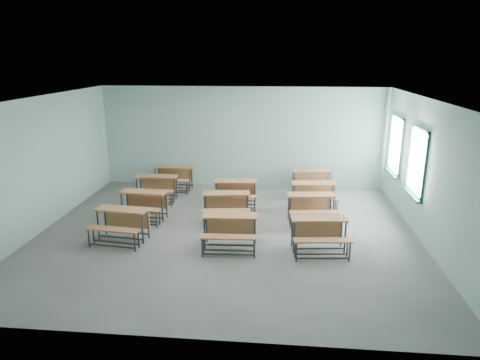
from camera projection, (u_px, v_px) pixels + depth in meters
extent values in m
cube|color=slate|center=(227.00, 234.00, 10.27)|extent=(9.00, 8.00, 0.02)
cube|color=silver|center=(226.00, 98.00, 9.37)|extent=(9.00, 8.00, 0.02)
cube|color=#9EC5B9|center=(242.00, 137.00, 13.65)|extent=(9.00, 0.02, 3.20)
cube|color=#9EC5B9|center=(191.00, 242.00, 5.99)|extent=(9.00, 0.02, 3.20)
cube|color=#9EC5B9|center=(40.00, 165.00, 10.23)|extent=(0.02, 8.00, 3.20)
cube|color=#9EC5B9|center=(430.00, 174.00, 9.41)|extent=(0.02, 8.00, 3.20)
cube|color=#1C4C4F|center=(393.00, 171.00, 12.27)|extent=(0.06, 1.20, 0.06)
cube|color=#1C4C4F|center=(399.00, 117.00, 11.84)|extent=(0.06, 1.20, 0.06)
cube|color=#1C4C4F|center=(401.00, 149.00, 11.51)|extent=(0.06, 0.06, 1.60)
cube|color=#1C4C4F|center=(391.00, 141.00, 12.60)|extent=(0.06, 0.06, 1.60)
cube|color=#1C4C4F|center=(396.00, 145.00, 12.06)|extent=(0.04, 0.04, 1.48)
cube|color=#1C4C4F|center=(396.00, 145.00, 12.06)|extent=(0.04, 1.08, 0.04)
cube|color=#1C4C4F|center=(392.00, 173.00, 12.29)|extent=(0.14, 1.28, 0.04)
cube|color=white|center=(397.00, 145.00, 12.06)|extent=(0.01, 1.08, 1.48)
cube|color=#1C4C4F|center=(414.00, 192.00, 10.36)|extent=(0.06, 1.20, 0.06)
cube|color=#1C4C4F|center=(421.00, 129.00, 9.93)|extent=(0.06, 1.20, 0.06)
cube|color=#1C4C4F|center=(425.00, 167.00, 9.60)|extent=(0.06, 0.06, 1.60)
cube|color=#1C4C4F|center=(410.00, 156.00, 10.69)|extent=(0.06, 0.06, 1.60)
cube|color=#1C4C4F|center=(417.00, 161.00, 10.15)|extent=(0.04, 0.04, 1.48)
cube|color=#1C4C4F|center=(417.00, 161.00, 10.15)|extent=(0.04, 1.08, 0.04)
cube|color=#1C4C4F|center=(412.00, 194.00, 10.38)|extent=(0.14, 1.28, 0.04)
cube|color=white|center=(418.00, 161.00, 10.15)|extent=(0.01, 1.08, 1.48)
cube|color=#A06039|center=(122.00, 209.00, 9.77)|extent=(1.24, 0.54, 0.04)
cube|color=#A06039|center=(127.00, 219.00, 10.03)|extent=(1.13, 0.16, 0.41)
cylinder|color=#313335|center=(98.00, 225.00, 9.84)|extent=(0.04, 0.04, 0.71)
cylinder|color=#313335|center=(142.00, 229.00, 9.61)|extent=(0.04, 0.04, 0.71)
cylinder|color=#313335|center=(105.00, 220.00, 10.14)|extent=(0.04, 0.04, 0.71)
cylinder|color=#313335|center=(148.00, 224.00, 9.91)|extent=(0.04, 0.04, 0.71)
cube|color=#313335|center=(121.00, 238.00, 9.79)|extent=(1.10, 0.16, 0.03)
cube|color=#313335|center=(127.00, 232.00, 10.09)|extent=(1.10, 0.16, 0.03)
cube|color=#A06039|center=(113.00, 229.00, 9.40)|extent=(1.22, 0.39, 0.03)
cylinder|color=#313335|center=(89.00, 238.00, 9.49)|extent=(0.04, 0.04, 0.41)
cylinder|color=#313335|center=(135.00, 243.00, 9.26)|extent=(0.04, 0.04, 0.41)
cylinder|color=#313335|center=(93.00, 235.00, 9.67)|extent=(0.04, 0.04, 0.41)
cylinder|color=#313335|center=(139.00, 239.00, 9.44)|extent=(0.04, 0.04, 0.41)
cube|color=#313335|center=(112.00, 246.00, 9.41)|extent=(1.10, 0.16, 0.03)
cube|color=#313335|center=(116.00, 242.00, 9.59)|extent=(1.10, 0.16, 0.03)
cube|color=#A06039|center=(230.00, 216.00, 9.38)|extent=(1.21, 0.45, 0.04)
cube|color=#A06039|center=(231.00, 225.00, 9.65)|extent=(1.14, 0.07, 0.41)
cylinder|color=#313335|center=(205.00, 234.00, 9.36)|extent=(0.04, 0.04, 0.71)
cylinder|color=#313335|center=(255.00, 235.00, 9.31)|extent=(0.04, 0.04, 0.71)
cylinder|color=#313335|center=(207.00, 228.00, 9.67)|extent=(0.04, 0.04, 0.71)
cylinder|color=#313335|center=(255.00, 229.00, 9.61)|extent=(0.04, 0.04, 0.71)
cube|color=#313335|center=(230.00, 245.00, 9.41)|extent=(1.10, 0.08, 0.03)
cube|color=#313335|center=(231.00, 239.00, 9.71)|extent=(1.10, 0.08, 0.03)
cube|color=#A06039|center=(228.00, 237.00, 9.01)|extent=(1.21, 0.30, 0.03)
cylinder|color=#313335|center=(202.00, 248.00, 9.01)|extent=(0.04, 0.04, 0.41)
cylinder|color=#313335|center=(254.00, 249.00, 8.95)|extent=(0.04, 0.04, 0.41)
cylinder|color=#313335|center=(203.00, 244.00, 9.19)|extent=(0.04, 0.04, 0.41)
cylinder|color=#313335|center=(254.00, 245.00, 9.13)|extent=(0.04, 0.04, 0.41)
cube|color=#313335|center=(228.00, 254.00, 9.01)|extent=(1.10, 0.08, 0.03)
cube|color=#313335|center=(229.00, 250.00, 9.20)|extent=(1.10, 0.08, 0.03)
cube|color=#A06039|center=(319.00, 219.00, 9.22)|extent=(1.24, 0.53, 0.04)
cube|color=#A06039|center=(317.00, 228.00, 9.48)|extent=(1.13, 0.14, 0.41)
cylinder|color=#313335|center=(294.00, 238.00, 9.16)|extent=(0.04, 0.04, 0.71)
cylinder|color=#313335|center=(345.00, 237.00, 9.17)|extent=(0.04, 0.04, 0.71)
cylinder|color=#313335|center=(292.00, 232.00, 9.47)|extent=(0.04, 0.04, 0.71)
cylinder|color=#313335|center=(342.00, 232.00, 9.48)|extent=(0.04, 0.04, 0.71)
cube|color=#313335|center=(319.00, 249.00, 9.24)|extent=(1.10, 0.15, 0.03)
cube|color=#313335|center=(316.00, 242.00, 9.54)|extent=(1.10, 0.15, 0.03)
cube|color=#A06039|center=(323.00, 241.00, 8.84)|extent=(1.22, 0.38, 0.03)
cylinder|color=#313335|center=(297.00, 253.00, 8.80)|extent=(0.04, 0.04, 0.41)
cylinder|color=#313335|center=(350.00, 252.00, 8.82)|extent=(0.04, 0.04, 0.41)
cylinder|color=#313335|center=(295.00, 249.00, 8.98)|extent=(0.04, 0.04, 0.41)
cylinder|color=#313335|center=(347.00, 248.00, 9.00)|extent=(0.04, 0.04, 0.41)
cube|color=#313335|center=(323.00, 258.00, 8.85)|extent=(1.10, 0.15, 0.03)
cube|color=#313335|center=(321.00, 254.00, 9.03)|extent=(1.10, 0.15, 0.03)
cube|color=#A06039|center=(143.00, 192.00, 11.04)|extent=(1.23, 0.50, 0.04)
cube|color=#A06039|center=(147.00, 201.00, 11.29)|extent=(1.14, 0.11, 0.41)
cylinder|color=#313335|center=(122.00, 206.00, 11.08)|extent=(0.04, 0.04, 0.71)
cylinder|color=#313335|center=(162.00, 209.00, 10.90)|extent=(0.04, 0.04, 0.71)
cylinder|color=#313335|center=(127.00, 202.00, 11.38)|extent=(0.04, 0.04, 0.71)
cylinder|color=#313335|center=(167.00, 205.00, 11.20)|extent=(0.04, 0.04, 0.71)
cube|color=#313335|center=(143.00, 217.00, 11.06)|extent=(1.10, 0.12, 0.03)
cube|color=#313335|center=(147.00, 213.00, 11.36)|extent=(1.10, 0.12, 0.03)
cube|color=#A06039|center=(137.00, 209.00, 10.66)|extent=(1.22, 0.35, 0.03)
cylinder|color=#313335|center=(115.00, 217.00, 10.73)|extent=(0.04, 0.04, 0.41)
cylinder|color=#313335|center=(157.00, 220.00, 10.54)|extent=(0.04, 0.04, 0.41)
cylinder|color=#313335|center=(119.00, 215.00, 10.91)|extent=(0.04, 0.04, 0.41)
cylinder|color=#313335|center=(160.00, 217.00, 10.72)|extent=(0.04, 0.04, 0.41)
cube|color=#313335|center=(136.00, 223.00, 10.67)|extent=(1.10, 0.12, 0.03)
cube|color=#313335|center=(139.00, 221.00, 10.85)|extent=(1.10, 0.12, 0.03)
cube|color=#A06039|center=(226.00, 193.00, 10.91)|extent=(1.24, 0.54, 0.04)
cube|color=#A06039|center=(226.00, 202.00, 11.18)|extent=(1.13, 0.16, 0.41)
cylinder|color=#313335|center=(205.00, 209.00, 10.85)|extent=(0.04, 0.04, 0.71)
cylinder|color=#313335|center=(248.00, 209.00, 10.88)|extent=(0.04, 0.04, 0.71)
cylinder|color=#313335|center=(205.00, 205.00, 11.16)|extent=(0.04, 0.04, 0.71)
cylinder|color=#313335|center=(247.00, 205.00, 11.19)|extent=(0.04, 0.04, 0.71)
cube|color=#313335|center=(226.00, 219.00, 10.94)|extent=(1.09, 0.16, 0.03)
cube|color=#313335|center=(226.00, 214.00, 11.24)|extent=(1.09, 0.16, 0.03)
cube|color=#A06039|center=(226.00, 211.00, 10.54)|extent=(1.22, 0.39, 0.03)
cylinder|color=#313335|center=(204.00, 221.00, 10.49)|extent=(0.04, 0.04, 0.41)
cylinder|color=#313335|center=(248.00, 220.00, 10.52)|extent=(0.04, 0.04, 0.41)
cylinder|color=#313335|center=(204.00, 218.00, 10.68)|extent=(0.04, 0.04, 0.41)
cylinder|color=#313335|center=(248.00, 218.00, 10.71)|extent=(0.04, 0.04, 0.41)
cube|color=#313335|center=(226.00, 225.00, 10.54)|extent=(1.09, 0.16, 0.03)
cube|color=#313335|center=(226.00, 223.00, 10.73)|extent=(1.09, 0.16, 0.03)
cube|color=#A06039|center=(311.00, 195.00, 10.79)|extent=(1.23, 0.52, 0.04)
cube|color=#A06039|center=(310.00, 204.00, 11.06)|extent=(1.14, 0.14, 0.41)
cylinder|color=#313335|center=(290.00, 211.00, 10.74)|extent=(0.04, 0.04, 0.71)
cylinder|color=#313335|center=(334.00, 211.00, 10.75)|extent=(0.04, 0.04, 0.71)
cylinder|color=#313335|center=(288.00, 207.00, 11.05)|extent=(0.04, 0.04, 0.71)
cylinder|color=#313335|center=(331.00, 207.00, 11.06)|extent=(0.04, 0.04, 0.71)
cube|color=#313335|center=(311.00, 220.00, 10.82)|extent=(1.10, 0.14, 0.03)
cube|color=#313335|center=(309.00, 216.00, 11.12)|extent=(1.10, 0.14, 0.03)
cube|color=#A06039|center=(314.00, 213.00, 10.42)|extent=(1.22, 0.37, 0.03)
cylinder|color=#313335|center=(292.00, 223.00, 10.38)|extent=(0.04, 0.04, 0.41)
cylinder|color=#313335|center=(337.00, 223.00, 10.39)|extent=(0.04, 0.04, 0.41)
cylinder|color=#313335|center=(291.00, 220.00, 10.57)|extent=(0.04, 0.04, 0.41)
cylinder|color=#313335|center=(335.00, 220.00, 10.58)|extent=(0.04, 0.04, 0.41)
cube|color=#313335|center=(314.00, 227.00, 10.42)|extent=(1.10, 0.14, 0.03)
cube|color=#313335|center=(313.00, 224.00, 10.61)|extent=(1.10, 0.14, 0.03)
cube|color=#A06039|center=(156.00, 176.00, 12.44)|extent=(1.20, 0.41, 0.04)
cube|color=#A06039|center=(159.00, 185.00, 12.71)|extent=(1.14, 0.03, 0.41)
cylinder|color=#313335|center=(137.00, 190.00, 12.44)|extent=(0.04, 0.04, 0.71)
cylinder|color=#313335|center=(174.00, 191.00, 12.35)|extent=(0.04, 0.04, 0.71)
cylinder|color=#313335|center=(141.00, 187.00, 12.75)|extent=(0.04, 0.04, 0.71)
cylinder|color=#313335|center=(177.00, 188.00, 12.66)|extent=(0.04, 0.04, 0.71)
cube|color=#313335|center=(156.00, 199.00, 12.47)|extent=(1.10, 0.04, 0.03)
cube|color=#313335|center=(159.00, 195.00, 12.77)|extent=(1.10, 0.04, 0.03)
cube|color=#A06039|center=(152.00, 191.00, 12.07)|extent=(1.20, 0.26, 0.03)
cylinder|color=#313335|center=(133.00, 199.00, 12.09)|extent=(0.04, 0.04, 0.41)
cylinder|color=#313335|center=(171.00, 200.00, 11.99)|extent=(0.04, 0.04, 0.41)
cylinder|color=#313335|center=(135.00, 197.00, 12.27)|extent=(0.04, 0.04, 0.41)
cylinder|color=#313335|center=(173.00, 198.00, 12.18)|extent=(0.04, 0.04, 0.41)
cube|color=#313335|center=(152.00, 204.00, 12.08)|extent=(1.10, 0.04, 0.03)
cube|color=#313335|center=(154.00, 202.00, 12.26)|extent=(1.10, 0.04, 0.03)
cube|color=#A06039|center=(235.00, 181.00, 11.97)|extent=(1.22, 0.47, 0.04)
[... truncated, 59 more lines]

